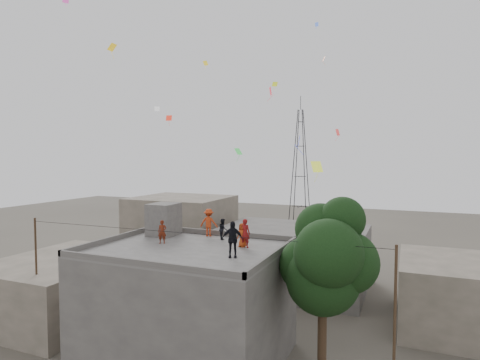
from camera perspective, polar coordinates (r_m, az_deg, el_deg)
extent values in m
plane|color=#423E36|center=(24.14, -7.41, -23.87)|extent=(140.00, 140.00, 0.00)
cube|color=#4F4C49|center=(22.92, -7.46, -17.19)|extent=(10.00, 8.00, 6.00)
cube|color=#5B5956|center=(22.04, -7.52, -9.74)|extent=(10.00, 8.00, 0.10)
cube|color=#4F4C49|center=(25.39, -3.01, -7.51)|extent=(10.00, 0.15, 0.30)
cube|color=#4F4C49|center=(18.81, -13.69, -11.46)|extent=(10.00, 0.15, 0.30)
cube|color=#4F4C49|center=(20.03, 4.94, -10.47)|extent=(0.15, 8.00, 0.30)
cube|color=#4F4C49|center=(24.80, -17.49, -7.92)|extent=(0.15, 8.00, 0.30)
cube|color=#4F4C49|center=(25.68, -10.80, -5.52)|extent=(1.60, 1.80, 2.00)
cube|color=#5E574A|center=(31.31, -23.66, -13.70)|extent=(8.00, 10.00, 4.00)
cube|color=#4F4C49|center=(34.77, 7.44, -10.89)|extent=(12.00, 9.00, 5.00)
cube|color=#5E574A|center=(41.03, -8.29, -7.28)|extent=(9.00, 8.00, 7.00)
cube|color=#5E574A|center=(30.02, 28.61, -14.18)|extent=(7.00, 8.00, 4.40)
cylinder|color=black|center=(21.37, 11.59, -21.71)|extent=(0.44, 0.44, 4.00)
cylinder|color=black|center=(20.81, 12.12, -17.64)|extent=(0.64, 0.91, 2.14)
sphere|color=black|center=(20.23, 11.69, -13.47)|extent=(3.60, 3.60, 3.60)
sphere|color=black|center=(20.13, 15.02, -11.23)|extent=(3.00, 3.00, 3.00)
sphere|color=black|center=(20.77, 9.49, -11.85)|extent=(2.80, 2.80, 2.80)
sphere|color=black|center=(19.03, 12.47, -10.18)|extent=(3.20, 3.20, 3.20)
sphere|color=black|center=(20.63, 11.43, -6.85)|extent=(2.60, 2.60, 2.60)
sphere|color=black|center=(20.06, 14.37, -5.44)|extent=(2.20, 2.20, 2.20)
cylinder|color=black|center=(27.53, -26.95, -12.46)|extent=(0.12, 0.12, 7.40)
cylinder|color=black|center=(18.99, 21.12, -19.57)|extent=(0.12, 0.12, 7.40)
cylinder|color=black|center=(20.50, -8.11, -7.45)|extent=(20.00, 0.52, 0.02)
cylinder|color=black|center=(59.81, 7.54, 1.35)|extent=(1.27, 1.27, 18.01)
cylinder|color=black|center=(59.39, 9.13, 1.32)|extent=(1.27, 1.27, 18.01)
cylinder|color=black|center=(61.04, 9.50, 1.37)|extent=(1.27, 1.27, 18.01)
cylinder|color=black|center=(61.45, 7.96, 1.40)|extent=(1.27, 1.27, 18.01)
cube|color=black|center=(60.83, 8.49, -3.73)|extent=(2.36, 0.08, 0.08)
cube|color=black|center=(60.83, 8.49, -3.73)|extent=(0.08, 2.36, 0.08)
cube|color=black|center=(60.45, 8.53, 0.51)|extent=(1.81, 0.08, 0.08)
cube|color=black|center=(60.45, 8.53, 0.51)|extent=(0.08, 1.81, 0.08)
cube|color=black|center=(60.40, 8.56, 4.78)|extent=(1.26, 0.08, 0.08)
cube|color=black|center=(60.40, 8.56, 4.78)|extent=(0.08, 1.26, 0.08)
cube|color=black|center=(60.60, 8.59, 8.18)|extent=(0.82, 0.08, 0.08)
cube|color=black|center=(60.60, 8.59, 8.18)|extent=(0.08, 0.82, 0.08)
cylinder|color=black|center=(60.91, 8.62, 10.81)|extent=(0.08, 0.08, 2.00)
imported|color=maroon|center=(21.88, 0.72, -7.57)|extent=(0.58, 0.39, 1.57)
imported|color=#AC3A13|center=(22.05, 0.32, -7.83)|extent=(0.76, 0.65, 1.31)
imported|color=black|center=(24.06, -2.44, -6.97)|extent=(0.71, 0.76, 1.25)
imported|color=black|center=(19.78, -1.10, -8.42)|extent=(1.13, 0.80, 1.79)
imported|color=#BF3915|center=(25.00, -4.46, -6.05)|extent=(1.20, 0.83, 1.70)
imported|color=#62200F|center=(23.34, -11.01, -7.25)|extent=(0.57, 0.48, 1.32)
plane|color=red|center=(30.38, -10.08, 8.68)|extent=(0.46, 0.27, 0.41)
plane|color=red|center=(28.12, 4.36, 12.49)|extent=(0.34, 0.53, 0.55)
plane|color=yellow|center=(32.38, -4.93, 16.23)|extent=(0.43, 0.31, 0.31)
plane|color=#2835E6|center=(20.71, 8.39, 5.55)|extent=(0.21, 0.57, 0.55)
plane|color=silver|center=(35.76, -11.72, 9.89)|extent=(0.45, 0.37, 0.41)
plane|color=#E85119|center=(35.89, 11.84, 16.52)|extent=(0.32, 0.43, 0.38)
plane|color=green|center=(24.90, -0.24, 4.09)|extent=(0.41, 0.55, 0.40)
plane|color=red|center=(29.44, 13.72, 6.61)|extent=(0.38, 0.48, 0.46)
plane|color=yellow|center=(23.72, -17.73, 17.55)|extent=(0.34, 0.48, 0.34)
plane|color=#527AF6|center=(35.77, 10.86, 20.91)|extent=(0.32, 0.17, 0.32)
plane|color=#ED4BB7|center=(32.85, -23.55, 22.44)|extent=(0.30, 0.44, 0.41)
plane|color=#D7EA34|center=(18.32, 10.88, 1.87)|extent=(0.53, 0.56, 0.49)
plane|color=#D6EA23|center=(33.66, 4.98, 13.42)|extent=(0.51, 0.48, 0.32)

